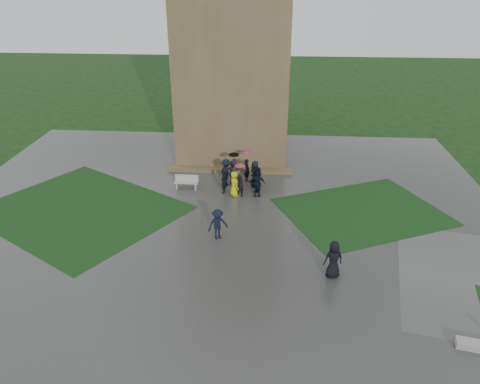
# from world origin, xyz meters

# --- Properties ---
(ground) EXTENTS (120.00, 120.00, 0.00)m
(ground) POSITION_xyz_m (0.00, 0.00, 0.00)
(ground) COLOR black
(plaza) EXTENTS (34.00, 34.00, 0.02)m
(plaza) POSITION_xyz_m (0.00, 2.00, 0.01)
(plaza) COLOR #363633
(plaza) RESTS_ON ground
(lawn_inset_left) EXTENTS (14.10, 13.46, 0.01)m
(lawn_inset_left) POSITION_xyz_m (-8.50, 4.00, 0.03)
(lawn_inset_left) COLOR black
(lawn_inset_left) RESTS_ON plaza
(lawn_inset_right) EXTENTS (11.12, 10.15, 0.01)m
(lawn_inset_right) POSITION_xyz_m (8.50, 5.00, 0.03)
(lawn_inset_right) COLOR black
(lawn_inset_right) RESTS_ON plaza
(tower) EXTENTS (8.00, 8.00, 18.00)m
(tower) POSITION_xyz_m (0.00, 15.00, 9.00)
(tower) COLOR brown
(tower) RESTS_ON ground
(tower_plinth) EXTENTS (9.00, 0.80, 0.22)m
(tower_plinth) POSITION_xyz_m (0.00, 10.60, 0.13)
(tower_plinth) COLOR brown
(tower_plinth) RESTS_ON plaza
(bench) EXTENTS (1.58, 0.54, 0.91)m
(bench) POSITION_xyz_m (-2.60, 7.55, 0.49)
(bench) COLOR #B1B1AC
(bench) RESTS_ON plaza
(visitor_cluster) EXTENTS (3.25, 3.24, 2.45)m
(visitor_cluster) POSITION_xyz_m (1.05, 7.70, 1.07)
(visitor_cluster) COLOR black
(visitor_cluster) RESTS_ON plaza
(pedestrian_mid) EXTENTS (1.26, 1.05, 1.73)m
(pedestrian_mid) POSITION_xyz_m (0.20, 1.37, 0.89)
(pedestrian_mid) COLOR black
(pedestrian_mid) RESTS_ON plaza
(pedestrian_near) EXTENTS (1.04, 0.82, 1.87)m
(pedestrian_near) POSITION_xyz_m (5.99, -1.68, 0.96)
(pedestrian_near) COLOR black
(pedestrian_near) RESTS_ON plaza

